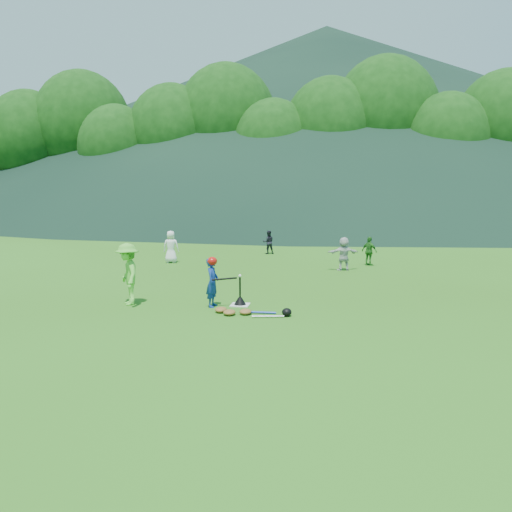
{
  "coord_description": "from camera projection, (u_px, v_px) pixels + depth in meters",
  "views": [
    {
      "loc": [
        2.29,
        -11.84,
        2.83
      ],
      "look_at": [
        0.0,
        2.5,
        0.9
      ],
      "focal_mm": 35.0,
      "sensor_mm": 36.0,
      "label": 1
    }
  ],
  "objects": [
    {
      "name": "batter_gear",
      "position": [
        213.0,
        263.0,
        12.03
      ],
      "size": [
        0.71,
        0.31,
        0.56
      ],
      "color": "#B6120C",
      "rests_on": "ground"
    },
    {
      "name": "fielder_b",
      "position": [
        268.0,
        242.0,
        22.16
      ],
      "size": [
        0.6,
        0.53,
        1.04
      ],
      "primitive_type": "imported",
      "rotation": [
        0.0,
        0.0,
        3.45
      ],
      "color": "black",
      "rests_on": "ground"
    },
    {
      "name": "distant_hills",
      "position": [
        283.0,
        123.0,
        91.62
      ],
      "size": [
        155.0,
        140.0,
        32.0
      ],
      "color": "black",
      "rests_on": "ground"
    },
    {
      "name": "batting_tee",
      "position": [
        240.0,
        300.0,
        12.31
      ],
      "size": [
        0.3,
        0.3,
        0.68
      ],
      "color": "black",
      "rests_on": "home_plate"
    },
    {
      "name": "batter_child",
      "position": [
        212.0,
        282.0,
        12.1
      ],
      "size": [
        0.31,
        0.45,
        1.2
      ],
      "primitive_type": "imported",
      "rotation": [
        0.0,
        0.0,
        1.52
      ],
      "color": "navy",
      "rests_on": "ground"
    },
    {
      "name": "fielder_a",
      "position": [
        171.0,
        247.0,
        19.44
      ],
      "size": [
        0.66,
        0.47,
        1.26
      ],
      "primitive_type": "imported",
      "rotation": [
        0.0,
        0.0,
        3.26
      ],
      "color": "white",
      "rests_on": "ground"
    },
    {
      "name": "outfield_fence",
      "position": [
        307.0,
        217.0,
        39.64
      ],
      "size": [
        70.07,
        0.08,
        1.33
      ],
      "color": "gray",
      "rests_on": "ground"
    },
    {
      "name": "fielder_c",
      "position": [
        369.0,
        251.0,
        18.69
      ],
      "size": [
        0.67,
        0.6,
        1.09
      ],
      "primitive_type": "imported",
      "rotation": [
        0.0,
        0.0,
        2.49
      ],
      "color": "#277021",
      "rests_on": "ground"
    },
    {
      "name": "tree_line",
      "position": [
        314.0,
        129.0,
        44.32
      ],
      "size": [
        70.04,
        11.4,
        14.82
      ],
      "color": "#382314",
      "rests_on": "ground"
    },
    {
      "name": "adult_coach",
      "position": [
        128.0,
        274.0,
        12.3
      ],
      "size": [
        1.01,
        1.14,
        1.54
      ],
      "primitive_type": "imported",
      "rotation": [
        0.0,
        0.0,
        -1.01
      ],
      "color": "#60C93B",
      "rests_on": "ground"
    },
    {
      "name": "home_plate",
      "position": [
        240.0,
        305.0,
        12.32
      ],
      "size": [
        0.45,
        0.45,
        0.02
      ],
      "primitive_type": "cube",
      "color": "silver",
      "rests_on": "ground"
    },
    {
      "name": "fielder_d",
      "position": [
        344.0,
        254.0,
        17.57
      ],
      "size": [
        1.16,
        0.64,
        1.19
      ],
      "primitive_type": "imported",
      "rotation": [
        0.0,
        0.0,
        3.42
      ],
      "color": "silver",
      "rests_on": "ground"
    },
    {
      "name": "baseball",
      "position": [
        240.0,
        276.0,
        12.23
      ],
      "size": [
        0.08,
        0.08,
        0.08
      ],
      "primitive_type": "sphere",
      "color": "white",
      "rests_on": "batting_tee"
    },
    {
      "name": "ground",
      "position": [
        240.0,
        305.0,
        12.33
      ],
      "size": [
        120.0,
        120.0,
        0.0
      ],
      "primitive_type": "plane",
      "color": "#2C5D15",
      "rests_on": "ground"
    },
    {
      "name": "equipment_pile",
      "position": [
        245.0,
        312.0,
        11.4
      ],
      "size": [
        1.8,
        0.58,
        0.19
      ],
      "color": "olive",
      "rests_on": "ground"
    }
  ]
}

